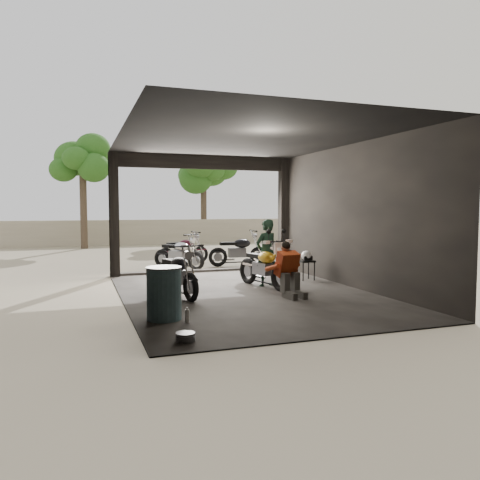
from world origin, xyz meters
TOP-DOWN VIEW (x-y plane):
  - ground at (0.00, 0.00)m, footprint 80.00×80.00m
  - garage at (0.00, 0.55)m, footprint 7.00×7.13m
  - boundary_wall at (0.00, 14.00)m, footprint 18.00×0.30m
  - tree_left at (-3.00, 12.50)m, footprint 2.20×2.20m
  - tree_right at (2.80, 14.00)m, footprint 2.20×2.20m
  - main_bike at (0.63, 0.59)m, footprint 1.06×1.78m
  - left_bike at (-1.40, 0.20)m, footprint 0.97×1.69m
  - outside_bike_a at (-0.51, 4.35)m, footprint 1.50×1.59m
  - outside_bike_b at (-0.10, 5.60)m, footprint 1.60×0.89m
  - outside_bike_c at (1.38, 4.49)m, footprint 1.67×0.78m
  - rider at (0.75, 0.72)m, footprint 0.64×0.51m
  - mechanic at (0.69, -0.66)m, footprint 0.65×0.82m
  - stool at (2.00, 1.20)m, footprint 0.37×0.37m
  - helmet at (2.00, 1.18)m, footprint 0.27×0.28m
  - oil_drum at (-2.00, -1.69)m, footprint 0.65×0.65m
  - sign_post at (3.33, 3.89)m, footprint 0.89×0.08m

SIDE VIEW (x-z plane):
  - ground at x=0.00m, z-range 0.00..0.00m
  - oil_drum at x=-2.00m, z-range 0.00..0.85m
  - stool at x=2.00m, z-range 0.18..0.69m
  - outside_bike_b at x=-0.10m, z-range 0.00..1.02m
  - outside_bike_a at x=-0.51m, z-range 0.00..1.05m
  - left_bike at x=-1.40m, z-range 0.00..1.08m
  - mechanic at x=0.69m, z-range 0.00..1.08m
  - outside_bike_c at x=1.38m, z-range 0.00..1.10m
  - main_bike at x=0.63m, z-range 0.00..1.11m
  - boundary_wall at x=0.00m, z-range 0.00..1.20m
  - helmet at x=2.00m, z-range 0.51..0.75m
  - rider at x=0.75m, z-range 0.00..1.54m
  - garage at x=0.00m, z-range -0.32..2.88m
  - sign_post at x=3.33m, z-range 0.49..3.15m
  - tree_right at x=2.80m, z-range 1.06..6.06m
  - tree_left at x=-3.00m, z-range 1.19..6.79m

